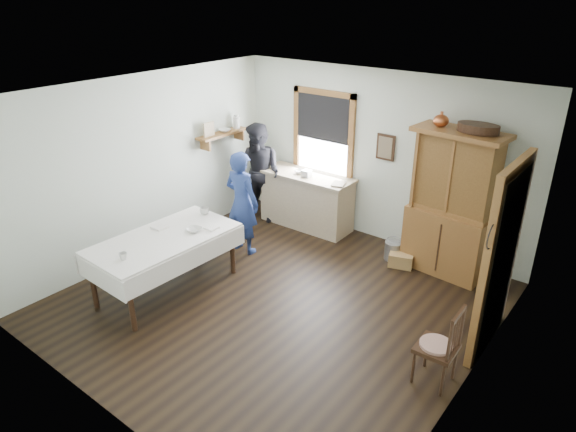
{
  "coord_description": "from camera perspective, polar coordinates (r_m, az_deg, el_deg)",
  "views": [
    {
      "loc": [
        3.62,
        -4.4,
        3.82
      ],
      "look_at": [
        -0.05,
        0.3,
        1.12
      ],
      "focal_mm": 32.0,
      "sensor_mm": 36.0,
      "label": 1
    }
  ],
  "objects": [
    {
      "name": "room",
      "position": [
        6.21,
        -1.35,
        0.94
      ],
      "size": [
        5.01,
        5.01,
        2.7
      ],
      "color": "black",
      "rests_on": "ground"
    },
    {
      "name": "window",
      "position": [
        8.56,
        3.94,
        9.49
      ],
      "size": [
        1.18,
        0.07,
        1.48
      ],
      "color": "white",
      "rests_on": "room"
    },
    {
      "name": "doorway",
      "position": [
        6.0,
        22.72,
        -3.97
      ],
      "size": [
        0.09,
        1.14,
        2.22
      ],
      "color": "#453D31",
      "rests_on": "room"
    },
    {
      "name": "wall_shelf",
      "position": [
        8.73,
        -7.13,
        9.27
      ],
      "size": [
        0.24,
        1.0,
        0.44
      ],
      "color": "brown",
      "rests_on": "room"
    },
    {
      "name": "framed_picture",
      "position": [
        8.02,
        10.76,
        7.5
      ],
      "size": [
        0.3,
        0.04,
        0.4
      ],
      "primitive_type": "cube",
      "color": "#382113",
      "rests_on": "room"
    },
    {
      "name": "rug_beater",
      "position": [
        5.28,
        21.9,
        -0.92
      ],
      "size": [
        0.01,
        0.27,
        0.27
      ],
      "primitive_type": "torus",
      "rotation": [
        0.0,
        1.57,
        0.0
      ],
      "color": "black",
      "rests_on": "room"
    },
    {
      "name": "work_counter",
      "position": [
        8.74,
        2.08,
        1.77
      ],
      "size": [
        1.63,
        0.64,
        0.93
      ],
      "primitive_type": "cube",
      "rotation": [
        0.0,
        0.0,
        0.02
      ],
      "color": "tan",
      "rests_on": "room"
    },
    {
      "name": "china_hutch",
      "position": [
        7.44,
        17.66,
        1.26
      ],
      "size": [
        1.27,
        0.68,
        2.09
      ],
      "primitive_type": "cube",
      "rotation": [
        0.0,
        0.0,
        -0.08
      ],
      "color": "brown",
      "rests_on": "room"
    },
    {
      "name": "dining_table",
      "position": [
        7.11,
        -13.36,
        -5.16
      ],
      "size": [
        1.11,
        2.01,
        0.79
      ],
      "primitive_type": "cube",
      "rotation": [
        0.0,
        0.0,
        -0.03
      ],
      "color": "white",
      "rests_on": "room"
    },
    {
      "name": "spindle_chair",
      "position": [
        5.6,
        16.23,
        -13.53
      ],
      "size": [
        0.44,
        0.44,
        0.93
      ],
      "primitive_type": "cube",
      "rotation": [
        0.0,
        0.0,
        0.03
      ],
      "color": "#382113",
      "rests_on": "room"
    },
    {
      "name": "pail",
      "position": [
        7.94,
        11.61,
        -3.77
      ],
      "size": [
        0.32,
        0.32,
        0.28
      ],
      "primitive_type": "cube",
      "rotation": [
        0.0,
        0.0,
        0.23
      ],
      "color": "#94979C",
      "rests_on": "room"
    },
    {
      "name": "wicker_basket",
      "position": [
        7.79,
        12.44,
        -4.77
      ],
      "size": [
        0.4,
        0.34,
        0.2
      ],
      "primitive_type": "cube",
      "rotation": [
        0.0,
        0.0,
        0.32
      ],
      "color": "#A08348",
      "rests_on": "room"
    },
    {
      "name": "woman_blue",
      "position": [
        7.8,
        -5.12,
        1.08
      ],
      "size": [
        0.55,
        0.37,
        1.49
      ],
      "primitive_type": "imported",
      "rotation": [
        0.0,
        0.0,
        3.17
      ],
      "color": "navy",
      "rests_on": "room"
    },
    {
      "name": "figure_dark",
      "position": [
        8.84,
        -3.2,
        4.33
      ],
      "size": [
        0.79,
        0.62,
        1.6
      ],
      "primitive_type": "imported",
      "rotation": [
        0.0,
        0.0,
        0.02
      ],
      "color": "black",
      "rests_on": "room"
    },
    {
      "name": "table_cup_a",
      "position": [
        7.48,
        -9.27,
        0.57
      ],
      "size": [
        0.17,
        0.17,
        0.1
      ],
      "primitive_type": "imported",
      "rotation": [
        0.0,
        0.0,
        0.37
      ],
      "color": "silver",
      "rests_on": "dining_table"
    },
    {
      "name": "table_cup_b",
      "position": [
        6.49,
        -17.85,
        -4.27
      ],
      "size": [
        0.12,
        0.12,
        0.09
      ],
      "primitive_type": "imported",
      "rotation": [
        0.0,
        0.0,
        -0.22
      ],
      "color": "silver",
      "rests_on": "dining_table"
    },
    {
      "name": "table_bowl",
      "position": [
        6.99,
        -10.4,
        -1.48
      ],
      "size": [
        0.25,
        0.25,
        0.05
      ],
      "primitive_type": "imported",
      "rotation": [
        0.0,
        0.0,
        0.17
      ],
      "color": "silver",
      "rests_on": "dining_table"
    },
    {
      "name": "counter_book",
      "position": [
        8.17,
        4.97,
        3.63
      ],
      "size": [
        0.22,
        0.26,
        0.02
      ],
      "primitive_type": "imported",
      "rotation": [
        0.0,
        0.0,
        0.32
      ],
      "color": "#70614B",
      "rests_on": "work_counter"
    },
    {
      "name": "counter_bowl",
      "position": [
        8.6,
        1.35,
        4.93
      ],
      "size": [
        0.21,
        0.21,
        0.06
      ],
      "primitive_type": "imported",
      "rotation": [
        0.0,
        0.0,
        -0.12
      ],
      "color": "silver",
      "rests_on": "work_counter"
    },
    {
      "name": "shelf_bowl",
      "position": [
        8.73,
        -7.08,
        9.44
      ],
      "size": [
        0.22,
        0.22,
        0.05
      ],
      "primitive_type": "imported",
      "color": "silver",
      "rests_on": "wall_shelf"
    }
  ]
}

